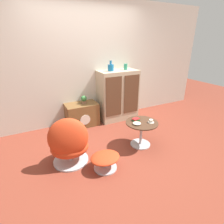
% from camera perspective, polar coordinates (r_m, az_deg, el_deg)
% --- Properties ---
extents(ground_plane, '(12.00, 12.00, 0.00)m').
position_cam_1_polar(ground_plane, '(3.18, 1.46, -11.76)').
color(ground_plane, brown).
extents(wall_back, '(6.40, 0.06, 2.60)m').
position_cam_1_polar(wall_back, '(3.96, -8.48, 15.19)').
color(wall_back, beige).
rests_on(wall_back, ground_plane).
extents(sideboard, '(0.91, 0.48, 1.16)m').
position_cam_1_polar(sideboard, '(4.13, 1.88, 5.48)').
color(sideboard, tan).
rests_on(sideboard, ground_plane).
extents(tv_console, '(0.68, 0.44, 0.50)m').
position_cam_1_polar(tv_console, '(3.94, -9.77, -0.82)').
color(tv_console, brown).
rests_on(tv_console, ground_plane).
extents(egg_chair, '(0.70, 0.66, 0.80)m').
position_cam_1_polar(egg_chair, '(2.73, -13.84, -9.88)').
color(egg_chair, '#B7B7BC').
rests_on(egg_chair, ground_plane).
extents(ottoman, '(0.44, 0.38, 0.24)m').
position_cam_1_polar(ottoman, '(2.67, -2.22, -15.07)').
color(ottoman, '#B7B7BC').
rests_on(ottoman, ground_plane).
extents(coffee_table, '(0.57, 0.57, 0.46)m').
position_cam_1_polar(coffee_table, '(3.17, 9.53, -5.80)').
color(coffee_table, '#B7B7BC').
rests_on(coffee_table, ground_plane).
extents(vase_leftmost, '(0.13, 0.13, 0.22)m').
position_cam_1_polar(vase_leftmost, '(3.90, -0.42, 14.35)').
color(vase_leftmost, '#196699').
rests_on(vase_leftmost, sideboard).
extents(vase_inner_left, '(0.08, 0.08, 0.13)m').
position_cam_1_polar(vase_inner_left, '(4.08, 4.45, 14.53)').
color(vase_inner_left, '#2D8E6B').
rests_on(vase_inner_left, sideboard).
extents(potted_plant, '(0.13, 0.13, 0.18)m').
position_cam_1_polar(potted_plant, '(3.83, -9.20, 4.13)').
color(potted_plant, '#996B4C').
rests_on(potted_plant, tv_console).
extents(teacup, '(0.11, 0.11, 0.06)m').
position_cam_1_polar(teacup, '(3.11, 12.60, -2.99)').
color(teacup, silver).
rests_on(teacup, coffee_table).
extents(book_stack, '(0.13, 0.10, 0.04)m').
position_cam_1_polar(book_stack, '(3.14, 7.81, -2.44)').
color(book_stack, '#237038').
rests_on(book_stack, coffee_table).
extents(bowl, '(0.14, 0.14, 0.04)m').
position_cam_1_polar(bowl, '(3.01, 8.11, -3.67)').
color(bowl, beige).
rests_on(bowl, coffee_table).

